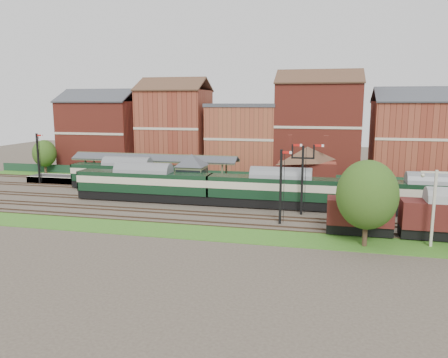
% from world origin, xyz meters
% --- Properties ---
extents(ground, '(160.00, 160.00, 0.00)m').
position_xyz_m(ground, '(0.00, 0.00, 0.00)').
color(ground, '#473D33').
rests_on(ground, ground).
extents(grass_back, '(90.00, 4.50, 0.06)m').
position_xyz_m(grass_back, '(0.00, 16.00, 0.03)').
color(grass_back, '#2D6619').
rests_on(grass_back, ground).
extents(grass_front, '(90.00, 5.00, 0.06)m').
position_xyz_m(grass_front, '(0.00, -12.00, 0.03)').
color(grass_front, '#2D6619').
rests_on(grass_front, ground).
extents(fence, '(90.00, 0.12, 1.50)m').
position_xyz_m(fence, '(0.00, 18.00, 0.75)').
color(fence, '#193823').
rests_on(fence, ground).
extents(platform, '(55.00, 3.40, 1.00)m').
position_xyz_m(platform, '(-5.00, 9.75, 0.50)').
color(platform, '#2D2D2D').
rests_on(platform, ground).
extents(signal_box, '(5.40, 5.40, 6.00)m').
position_xyz_m(signal_box, '(-3.00, 3.25, 3.19)').
color(signal_box, '#5C6B4C').
rests_on(signal_box, ground).
extents(brick_hut, '(3.20, 2.64, 2.94)m').
position_xyz_m(brick_hut, '(5.00, 3.25, 1.20)').
color(brick_hut, maroon).
rests_on(brick_hut, ground).
extents(station_building, '(8.10, 8.10, 5.90)m').
position_xyz_m(station_building, '(12.00, 9.75, 3.96)').
color(station_building, maroon).
rests_on(station_building, platform).
extents(canopy, '(26.00, 3.89, 4.08)m').
position_xyz_m(canopy, '(-11.00, 9.75, 4.58)').
color(canopy, '#4A5434').
rests_on(canopy, platform).
extents(semaphore_bracket, '(3.60, 0.25, 8.18)m').
position_xyz_m(semaphore_bracket, '(12.04, -2.50, 4.63)').
color(semaphore_bracket, black).
rests_on(semaphore_bracket, ground).
extents(semaphore_platform_end, '(1.23, 0.25, 8.00)m').
position_xyz_m(semaphore_platform_end, '(-29.98, 8.00, 4.16)').
color(semaphore_platform_end, black).
rests_on(semaphore_platform_end, ground).
extents(semaphore_siding, '(1.23, 0.25, 8.00)m').
position_xyz_m(semaphore_siding, '(10.02, -7.00, 4.16)').
color(semaphore_siding, black).
rests_on(semaphore_siding, ground).
extents(yard_lamp, '(2.60, 0.22, 7.00)m').
position_xyz_m(yard_lamp, '(24.00, -11.50, 3.99)').
color(yard_lamp, beige).
rests_on(yard_lamp, ground).
extents(town_backdrop, '(69.00, 10.00, 16.00)m').
position_xyz_m(town_backdrop, '(-0.18, 25.00, 7.00)').
color(town_backdrop, maroon).
rests_on(town_backdrop, ground).
extents(dmu_train, '(53.68, 2.82, 4.12)m').
position_xyz_m(dmu_train, '(9.32, 0.00, 2.41)').
color(dmu_train, black).
rests_on(dmu_train, ground).
extents(platform_railcar, '(17.27, 2.72, 3.98)m').
position_xyz_m(platform_railcar, '(-13.95, 6.50, 2.33)').
color(platform_railcar, black).
rests_on(platform_railcar, ground).
extents(goods_van_a, '(6.21, 2.69, 3.77)m').
position_xyz_m(goods_van_a, '(17.95, -9.00, 2.14)').
color(goods_van_a, black).
rests_on(goods_van_a, ground).
extents(goods_van_b, '(6.43, 2.79, 3.90)m').
position_xyz_m(goods_van_b, '(24.90, -9.00, 2.21)').
color(goods_van_b, black).
rests_on(goods_van_b, ground).
extents(tree_far, '(5.40, 5.40, 7.87)m').
position_xyz_m(tree_far, '(18.21, -12.71, 4.76)').
color(tree_far, '#382619').
rests_on(tree_far, ground).
extents(tree_back, '(4.21, 4.21, 6.15)m').
position_xyz_m(tree_back, '(-35.03, 16.67, 3.72)').
color(tree_back, '#382619').
rests_on(tree_back, ground).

